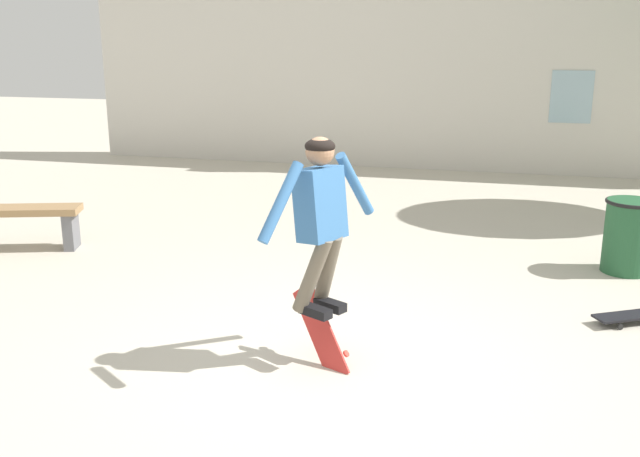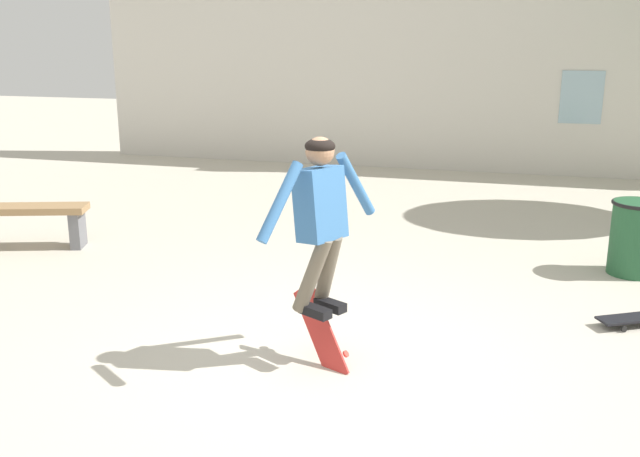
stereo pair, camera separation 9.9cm
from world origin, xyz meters
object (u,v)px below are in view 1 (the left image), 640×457
object	(u,v)px
skater	(320,211)
skateboard_flipping	(321,332)
park_bench	(16,219)
trash_bin	(629,234)
skateboard_resting	(638,315)

from	to	relation	value
skater	skateboard_flipping	bearing A→B (deg)	120.39
park_bench	skater	world-z (taller)	skater
skater	skateboard_flipping	world-z (taller)	skater
park_bench	trash_bin	size ratio (longest dim) A/B	1.94
trash_bin	skateboard_flipping	world-z (taller)	trash_bin
park_bench	skateboard_flipping	world-z (taller)	skateboard_flipping
trash_bin	skater	distance (m)	3.98
trash_bin	skateboard_resting	distance (m)	1.50
skater	skateboard_resting	size ratio (longest dim) A/B	1.66
trash_bin	skater	xyz separation A→B (m)	(-2.61, -2.89, 0.79)
skater	skateboard_flipping	size ratio (longest dim) A/B	1.91
skateboard_flipping	skateboard_resting	bearing A→B (deg)	71.10
trash_bin	skateboard_resting	size ratio (longest dim) A/B	0.97
park_bench	skater	size ratio (longest dim) A/B	1.14
skater	skateboard_resting	distance (m)	3.11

